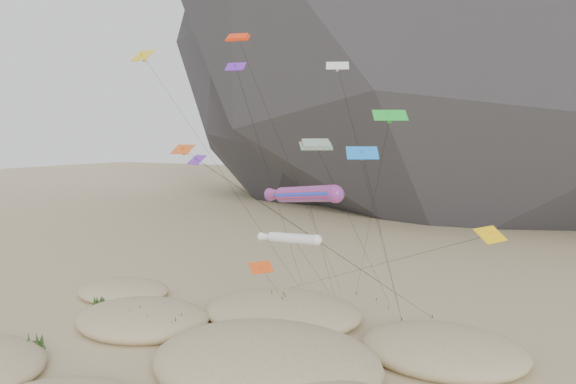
% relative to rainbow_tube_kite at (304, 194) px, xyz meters
% --- Properties ---
extents(dunes, '(48.25, 35.74, 4.12)m').
position_rel_rainbow_tube_kite_xyz_m(dunes, '(-5.43, -2.63, -12.42)').
color(dunes, '#CCB789').
rests_on(dunes, ground).
extents(dune_grass, '(41.07, 26.89, 1.48)m').
position_rel_rainbow_tube_kite_xyz_m(dune_grass, '(-4.62, -3.30, -12.28)').
color(dune_grass, black).
rests_on(dune_grass, ground).
extents(kite_stakes, '(17.37, 6.44, 0.30)m').
position_rel_rainbow_tube_kite_xyz_m(kite_stakes, '(-2.28, 15.98, -12.98)').
color(kite_stakes, '#3F2D1E').
rests_on(kite_stakes, ground).
extents(rainbow_tube_kite, '(8.33, 16.66, 14.13)m').
position_rel_rainbow_tube_kite_xyz_m(rainbow_tube_kite, '(0.00, 0.00, 0.00)').
color(rainbow_tube_kite, '#FF261A').
rests_on(rainbow_tube_kite, ground).
extents(white_tube_kite, '(6.78, 16.81, 9.77)m').
position_rel_rainbow_tube_kite_xyz_m(white_tube_kite, '(-2.56, 2.68, -4.06)').
color(white_tube_kite, white).
rests_on(white_tube_kite, ground).
extents(orange_parafoil, '(8.61, 10.47, 27.65)m').
position_rel_rainbow_tube_kite_xyz_m(orange_parafoil, '(-11.96, 9.85, 13.65)').
color(orange_parafoil, red).
rests_on(orange_parafoil, ground).
extents(multi_parafoil, '(2.93, 16.26, 17.34)m').
position_rel_rainbow_tube_kite_xyz_m(multi_parafoil, '(0.24, 1.77, 3.55)').
color(multi_parafoil, '#E64518').
rests_on(multi_parafoil, ground).
extents(delta_kites, '(32.68, 21.94, 25.20)m').
position_rel_rainbow_tube_kite_xyz_m(delta_kites, '(-2.48, 2.24, 3.72)').
color(delta_kites, gold).
rests_on(delta_kites, ground).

